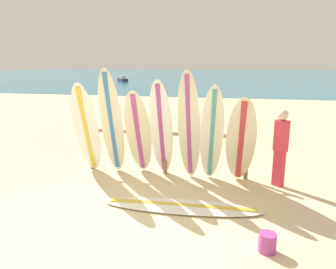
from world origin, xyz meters
name	(u,v)px	position (x,y,z in m)	size (l,w,h in m)	color
ground_plane	(94,238)	(0.00, 0.00, 0.00)	(120.00, 120.00, 0.00)	beige
ocean_water	(224,75)	(0.00, 58.00, 0.00)	(120.00, 80.00, 0.01)	teal
surfboard_rack	(165,143)	(0.43, 2.76, 0.71)	(3.54, 0.09, 1.06)	olive
surfboard_leaning_far_left	(87,129)	(-1.17, 2.33, 1.02)	(0.63, 0.94, 2.04)	white
surfboard_leaning_left	(112,123)	(-0.64, 2.43, 1.16)	(0.53, 0.80, 2.31)	beige
surfboard_leaning_center_left	(138,133)	(-0.09, 2.50, 0.94)	(0.59, 0.91, 1.89)	beige
surfboard_leaning_center	(161,129)	(0.41, 2.49, 1.05)	(0.50, 0.83, 2.10)	white
surfboard_leaning_center_right	(189,126)	(0.98, 2.48, 1.14)	(0.52, 0.59, 2.28)	beige
surfboard_leaning_right	(212,134)	(1.45, 2.43, 1.01)	(0.57, 0.76, 2.02)	white
surfboard_leaning_far_right	(241,141)	(2.01, 2.33, 0.92)	(0.61, 0.96, 1.83)	beige
surfboard_lying_on_sand	(182,206)	(1.06, 1.15, 0.04)	(2.70, 0.68, 0.08)	white
beachgoer_standing	(281,145)	(2.77, 2.54, 0.84)	(0.29, 0.28, 1.53)	#D8333F
small_boat_offshore	(123,79)	(-11.89, 34.65, 0.26)	(1.92, 2.23, 0.71)	#333842
sand_bucket	(267,243)	(2.34, 0.15, 0.13)	(0.23, 0.23, 0.26)	#A53F8C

